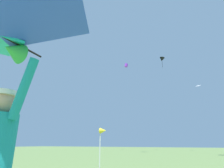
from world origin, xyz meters
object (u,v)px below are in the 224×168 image
object	(u,v)px
distant_kite_white_low_right	(198,86)
distant_kite_purple_high_left	(126,65)
distant_kite_black_low_left	(162,59)
marker_flag	(103,133)
held_stunt_kite	(8,34)

from	to	relation	value
distant_kite_white_low_right	distant_kite_purple_high_left	distance (m)	12.44
distant_kite_black_low_left	marker_flag	world-z (taller)	distant_kite_black_low_left
held_stunt_kite	distant_kite_black_low_left	bearing A→B (deg)	95.86
distant_kite_black_low_left	distant_kite_purple_high_left	world-z (taller)	distant_kite_black_low_left
distant_kite_purple_high_left	distant_kite_black_low_left	bearing A→B (deg)	14.14
distant_kite_white_low_right	marker_flag	bearing A→B (deg)	-100.21
distant_kite_black_low_left	marker_flag	xyz separation A→B (m)	(0.98, -23.35, -13.74)
distant_kite_white_low_right	distant_kite_purple_high_left	size ratio (longest dim) A/B	0.85
marker_flag	distant_kite_purple_high_left	bearing A→B (deg)	108.14
marker_flag	held_stunt_kite	bearing A→B (deg)	-71.23
held_stunt_kite	distant_kite_purple_high_left	world-z (taller)	distant_kite_purple_high_left
distant_kite_white_low_right	distant_kite_black_low_left	bearing A→B (deg)	176.42
held_stunt_kite	distant_kite_black_low_left	xyz separation A→B (m)	(-3.01, 29.31, 13.00)
distant_kite_purple_high_left	marker_flag	world-z (taller)	distant_kite_purple_high_left
held_stunt_kite	distant_kite_black_low_left	world-z (taller)	distant_kite_black_low_left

